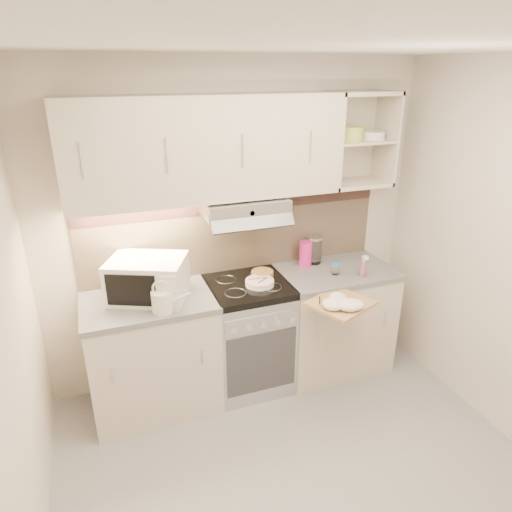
# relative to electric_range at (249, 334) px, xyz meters

# --- Properties ---
(ground) EXTENTS (3.00, 3.00, 0.00)m
(ground) POSITION_rel_electric_range_xyz_m (0.00, -1.10, -0.45)
(ground) COLOR #959598
(ground) RESTS_ON ground
(room_shell) EXTENTS (3.04, 2.84, 2.52)m
(room_shell) POSITION_rel_electric_range_xyz_m (0.00, -0.73, 1.18)
(room_shell) COLOR beige
(room_shell) RESTS_ON ground
(base_cabinet_left) EXTENTS (0.90, 0.60, 0.86)m
(base_cabinet_left) POSITION_rel_electric_range_xyz_m (-0.75, 0.00, -0.02)
(base_cabinet_left) COLOR beige
(base_cabinet_left) RESTS_ON ground
(worktop_left) EXTENTS (0.92, 0.62, 0.04)m
(worktop_left) POSITION_rel_electric_range_xyz_m (-0.75, 0.00, 0.43)
(worktop_left) COLOR slate
(worktop_left) RESTS_ON base_cabinet_left
(base_cabinet_right) EXTENTS (0.90, 0.60, 0.86)m
(base_cabinet_right) POSITION_rel_electric_range_xyz_m (0.75, 0.00, -0.02)
(base_cabinet_right) COLOR beige
(base_cabinet_right) RESTS_ON ground
(worktop_right) EXTENTS (0.92, 0.62, 0.04)m
(worktop_right) POSITION_rel_electric_range_xyz_m (0.75, 0.00, 0.43)
(worktop_right) COLOR slate
(worktop_right) RESTS_ON base_cabinet_right
(electric_range) EXTENTS (0.60, 0.60, 0.90)m
(electric_range) POSITION_rel_electric_range_xyz_m (0.00, 0.00, 0.00)
(electric_range) COLOR #B7B7BC
(electric_range) RESTS_ON ground
(microwave) EXTENTS (0.63, 0.56, 0.29)m
(microwave) POSITION_rel_electric_range_xyz_m (-0.73, 0.03, 0.59)
(microwave) COLOR silver
(microwave) RESTS_ON worktop_left
(watering_can) EXTENTS (0.26, 0.15, 0.23)m
(watering_can) POSITION_rel_electric_range_xyz_m (-0.67, -0.21, 0.53)
(watering_can) COLOR silver
(watering_can) RESTS_ON worktop_left
(plate_stack) EXTENTS (0.22, 0.22, 0.05)m
(plate_stack) POSITION_rel_electric_range_xyz_m (0.07, -0.06, 0.47)
(plate_stack) COLOR white
(plate_stack) RESTS_ON electric_range
(bread_loaf) EXTENTS (0.17, 0.17, 0.04)m
(bread_loaf) POSITION_rel_electric_range_xyz_m (0.15, 0.09, 0.47)
(bread_loaf) COLOR #B06B4D
(bread_loaf) RESTS_ON electric_range
(pink_pitcher) EXTENTS (0.11, 0.10, 0.21)m
(pink_pitcher) POSITION_rel_electric_range_xyz_m (0.55, 0.16, 0.55)
(pink_pitcher) COLOR #D62285
(pink_pitcher) RESTS_ON worktop_right
(glass_jar) EXTENTS (0.12, 0.12, 0.23)m
(glass_jar) POSITION_rel_electric_range_xyz_m (0.65, 0.18, 0.57)
(glass_jar) COLOR white
(glass_jar) RESTS_ON worktop_right
(spice_jar) EXTENTS (0.06, 0.06, 0.09)m
(spice_jar) POSITION_rel_electric_range_xyz_m (0.70, -0.08, 0.49)
(spice_jar) COLOR silver
(spice_jar) RESTS_ON worktop_right
(spray_bottle) EXTENTS (0.07, 0.07, 0.18)m
(spray_bottle) POSITION_rel_electric_range_xyz_m (0.88, -0.18, 0.52)
(spray_bottle) COLOR pink
(spray_bottle) RESTS_ON worktop_right
(cutting_board) EXTENTS (0.51, 0.49, 0.02)m
(cutting_board) POSITION_rel_electric_range_xyz_m (0.52, -0.47, 0.42)
(cutting_board) COLOR tan
(cutting_board) RESTS_ON base_cabinet_right
(dish_towel) EXTENTS (0.36, 0.33, 0.08)m
(dish_towel) POSITION_rel_electric_range_xyz_m (0.49, -0.51, 0.47)
(dish_towel) COLOR silver
(dish_towel) RESTS_ON cutting_board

